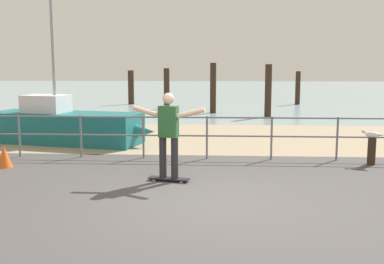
# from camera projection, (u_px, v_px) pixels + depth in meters

# --- Properties ---
(ground_plane) EXTENTS (24.00, 10.00, 0.04)m
(ground_plane) POSITION_uv_depth(u_px,v_px,m) (209.00, 226.00, 6.45)
(ground_plane) COLOR #474444
(ground_plane) RESTS_ON ground
(beach_strip) EXTENTS (24.00, 6.00, 0.04)m
(beach_strip) POSITION_uv_depth(u_px,v_px,m) (214.00, 138.00, 14.35)
(beach_strip) COLOR tan
(beach_strip) RESTS_ON ground
(sea_surface) EXTENTS (72.00, 50.00, 0.04)m
(sea_surface) POSITION_uv_depth(u_px,v_px,m) (217.00, 90.00, 42.01)
(sea_surface) COLOR #849EA3
(sea_surface) RESTS_ON ground
(railing_fence) EXTENTS (12.35, 0.05, 1.05)m
(railing_fence) POSITION_uv_depth(u_px,v_px,m) (143.00, 130.00, 10.99)
(railing_fence) COLOR slate
(railing_fence) RESTS_ON ground
(sailboat) EXTENTS (5.07, 2.29, 5.09)m
(sailboat) POSITION_uv_depth(u_px,v_px,m) (70.00, 126.00, 13.16)
(sailboat) COLOR #19666B
(sailboat) RESTS_ON ground
(skateboard) EXTENTS (0.82, 0.37, 0.08)m
(skateboard) POSITION_uv_depth(u_px,v_px,m) (169.00, 179.00, 8.85)
(skateboard) COLOR black
(skateboard) RESTS_ON ground
(skateboarder) EXTENTS (1.43, 0.41, 1.65)m
(skateboarder) POSITION_uv_depth(u_px,v_px,m) (169.00, 130.00, 8.71)
(skateboarder) COLOR #26262B
(skateboarder) RESTS_ON skateboard
(bollard_short) EXTENTS (0.18, 0.18, 0.63)m
(bollard_short) POSITION_uv_depth(u_px,v_px,m) (372.00, 152.00, 10.29)
(bollard_short) COLOR #332319
(bollard_short) RESTS_ON ground
(seagull) EXTENTS (0.44, 0.30, 0.18)m
(seagull) POSITION_uv_depth(u_px,v_px,m) (372.00, 134.00, 10.24)
(seagull) COLOR white
(seagull) RESTS_ON bollard_short
(groyne_post_0) EXTENTS (0.34, 0.34, 1.98)m
(groyne_post_0) POSITION_uv_depth(u_px,v_px,m) (131.00, 87.00, 26.56)
(groyne_post_0) COLOR #332319
(groyne_post_0) RESTS_ON ground
(groyne_post_1) EXTENTS (0.30, 0.30, 2.12)m
(groyne_post_1) POSITION_uv_depth(u_px,v_px,m) (167.00, 89.00, 23.54)
(groyne_post_1) COLOR #332319
(groyne_post_1) RESTS_ON ground
(groyne_post_2) EXTENTS (0.29, 0.29, 2.38)m
(groyne_post_2) POSITION_uv_depth(u_px,v_px,m) (213.00, 88.00, 21.48)
(groyne_post_2) COLOR #332319
(groyne_post_2) RESTS_ON ground
(groyne_post_3) EXTENTS (0.30, 0.30, 2.31)m
(groyne_post_3) POSITION_uv_depth(u_px,v_px,m) (268.00, 91.00, 19.87)
(groyne_post_3) COLOR #332319
(groyne_post_3) RESTS_ON ground
(groyne_post_4) EXTENTS (0.28, 0.28, 1.93)m
(groyne_post_4) POSITION_uv_depth(u_px,v_px,m) (298.00, 88.00, 26.37)
(groyne_post_4) COLOR #332319
(groyne_post_4) RESTS_ON ground
(traffic_cone) EXTENTS (0.36, 0.36, 0.50)m
(traffic_cone) POSITION_uv_depth(u_px,v_px,m) (4.00, 157.00, 10.04)
(traffic_cone) COLOR #E55919
(traffic_cone) RESTS_ON ground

